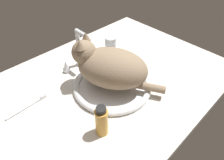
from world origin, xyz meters
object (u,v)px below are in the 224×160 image
(metal_jar, at_px, (111,43))
(toothbrush, at_px, (28,106))
(sink_basin, at_px, (112,85))
(cat, at_px, (108,66))
(faucet, at_px, (80,52))
(amber_bottle, at_px, (102,121))

(metal_jar, distance_m, toothbrush, 0.53)
(sink_basin, distance_m, cat, 0.10)
(sink_basin, bearing_deg, cat, 119.34)
(metal_jar, bearing_deg, toothbrush, -171.97)
(faucet, height_order, amber_bottle, faucet)
(amber_bottle, bearing_deg, toothbrush, 115.08)
(faucet, xyz_separation_m, cat, (-0.01, -0.20, 0.03))
(sink_basin, bearing_deg, faucet, 90.00)
(metal_jar, bearing_deg, cat, -135.94)
(sink_basin, distance_m, toothbrush, 0.35)
(sink_basin, height_order, amber_bottle, amber_bottle)
(faucet, height_order, metal_jar, faucet)
(cat, bearing_deg, metal_jar, 44.06)
(faucet, height_order, cat, cat)
(sink_basin, xyz_separation_m, toothbrush, (-0.32, 0.15, -0.01))
(toothbrush, bearing_deg, cat, -23.31)
(toothbrush, bearing_deg, faucet, 12.41)
(metal_jar, bearing_deg, faucet, -178.94)
(cat, height_order, metal_jar, cat)
(metal_jar, height_order, amber_bottle, amber_bottle)
(sink_basin, relative_size, cat, 0.91)
(faucet, bearing_deg, sink_basin, -90.00)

